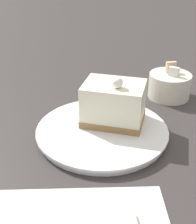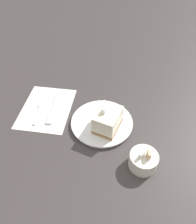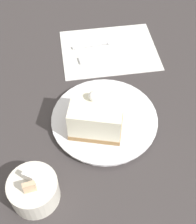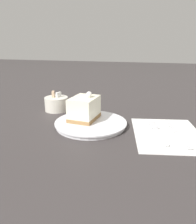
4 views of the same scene
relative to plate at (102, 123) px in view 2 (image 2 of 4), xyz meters
name	(u,v)px [view 2 (image 2 of 4)]	position (x,y,z in m)	size (l,w,h in m)	color
ground_plane	(89,126)	(0.04, 0.02, -0.01)	(4.00, 4.00, 0.00)	#383333
plate	(102,123)	(0.00, 0.00, 0.00)	(0.21, 0.21, 0.01)	white
cake_slice	(108,120)	(-0.02, 0.02, 0.04)	(0.08, 0.11, 0.09)	#9E7547
napkin	(47,108)	(0.22, -0.01, -0.01)	(0.21, 0.26, 0.00)	white
fork	(52,111)	(0.19, 0.00, 0.00)	(0.05, 0.16, 0.00)	silver
knife	(41,104)	(0.25, -0.02, 0.00)	(0.06, 0.18, 0.00)	silver
sugar_bowl	(143,160)	(-0.16, 0.12, 0.02)	(0.08, 0.08, 0.07)	silver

